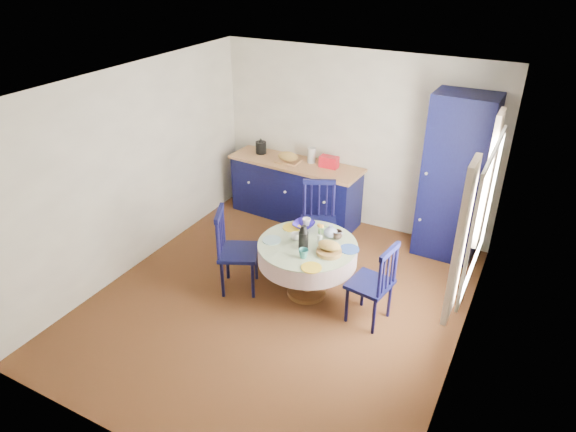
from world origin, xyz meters
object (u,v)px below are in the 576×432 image
chair_far (318,221)px  mug_b (304,254)px  kitchen_counter (295,189)px  pantry_cabinet (455,178)px  mug_c (337,235)px  mug_d (307,222)px  cobalt_bowl (304,225)px  chair_right (374,283)px  mug_a (295,237)px  dining_table (308,253)px  chair_left (235,250)px

chair_far → mug_b: size_ratio=9.46×
kitchen_counter → pantry_cabinet: bearing=4.6°
mug_c → mug_d: 0.46m
mug_c → cobalt_bowl: 0.46m
chair_right → mug_c: chair_right is taller
chair_far → mug_d: bearing=-109.7°
chair_right → mug_a: 1.04m
dining_table → cobalt_bowl: 0.41m
mug_b → chair_right: bearing=11.9°
chair_right → mug_a: chair_right is taller
kitchen_counter → mug_a: kitchen_counter is taller
pantry_cabinet → mug_a: size_ratio=19.62×
dining_table → mug_b: 0.33m
kitchen_counter → mug_b: kitchen_counter is taller
mug_a → mug_c: size_ratio=0.87×
kitchen_counter → mug_d: size_ratio=20.35×
kitchen_counter → chair_far: size_ratio=1.95×
mug_c → cobalt_bowl: (-0.45, 0.06, -0.02)m
dining_table → chair_right: chair_right is taller
mug_a → cobalt_bowl: (-0.04, 0.31, -0.01)m
kitchen_counter → mug_c: bearing=-44.6°
chair_left → mug_c: (1.05, 0.55, 0.21)m
chair_far → pantry_cabinet: bearing=6.3°
kitchen_counter → dining_table: bearing=-55.0°
kitchen_counter → mug_a: 1.87m
chair_far → mug_a: 0.83m
dining_table → mug_c: (0.24, 0.26, 0.17)m
mug_a → mug_c: 0.48m
pantry_cabinet → dining_table: size_ratio=1.89×
mug_b → cobalt_bowl: 0.67m
mug_b → mug_d: size_ratio=1.11×
chair_far → mug_c: chair_far is taller
kitchen_counter → chair_far: (0.77, -0.84, 0.07)m
chair_left → cobalt_bowl: (0.60, 0.61, 0.19)m
mug_a → mug_d: size_ratio=1.11×
dining_table → chair_left: chair_left is taller
cobalt_bowl → mug_c: bearing=-7.2°
kitchen_counter → chair_right: bearing=-40.4°
kitchen_counter → chair_far: 1.14m
dining_table → chair_far: 0.85m
pantry_cabinet → mug_b: pantry_cabinet is taller
kitchen_counter → chair_left: kitchen_counter is taller
dining_table → cobalt_bowl: (-0.22, 0.32, 0.15)m
chair_left → chair_far: (0.56, 1.11, -0.00)m
dining_table → mug_a: dining_table is taller
cobalt_bowl → pantry_cabinet: bearing=44.0°
pantry_cabinet → mug_c: size_ratio=17.11×
chair_right → mug_b: chair_right is taller
mug_a → mug_d: bearing=95.6°
cobalt_bowl → mug_d: bearing=82.0°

